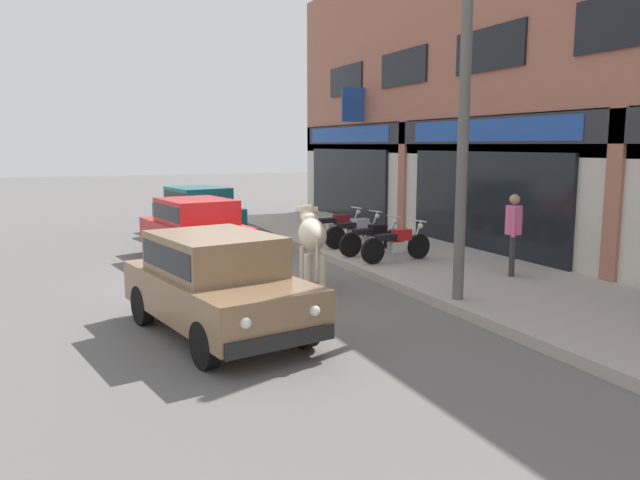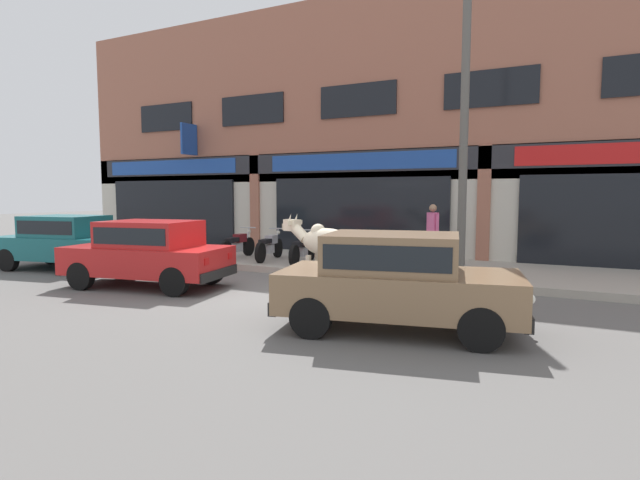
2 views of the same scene
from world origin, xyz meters
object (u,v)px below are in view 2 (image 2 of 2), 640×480
(car_2, at_px, (64,239))
(utility_pole, at_px, (464,135))
(pedestrian, at_px, (433,227))
(motorcycle_1, at_px, (269,247))
(car_1, at_px, (149,250))
(motorcycle_0, at_px, (238,245))
(car_0, at_px, (396,277))
(cow, at_px, (324,243))
(motorcycle_2, at_px, (303,249))
(motorcycle_3, at_px, (336,251))

(car_2, distance_m, utility_pole, 10.64)
(pedestrian, bearing_deg, car_2, -154.57)
(motorcycle_1, bearing_deg, car_1, -99.30)
(motorcycle_0, height_order, pedestrian, pedestrian)
(motorcycle_0, bearing_deg, utility_pole, -6.70)
(motorcycle_0, xyz_separation_m, pedestrian, (5.40, 1.30, 0.60))
(car_0, relative_size, car_1, 1.01)
(car_2, height_order, pedestrian, pedestrian)
(car_1, bearing_deg, motorcycle_1, 80.70)
(motorcycle_1, bearing_deg, car_2, -147.09)
(car_2, height_order, utility_pole, utility_pole)
(cow, bearing_deg, utility_pole, 31.61)
(car_2, xyz_separation_m, motorcycle_2, (5.79, 2.87, -0.26))
(motorcycle_1, bearing_deg, pedestrian, 16.24)
(car_2, relative_size, pedestrian, 2.37)
(car_0, distance_m, pedestrian, 6.18)
(cow, relative_size, car_1, 0.56)
(motorcycle_1, distance_m, utility_pole, 6.18)
(cow, height_order, car_0, cow)
(car_1, bearing_deg, pedestrian, 46.10)
(car_1, xyz_separation_m, motorcycle_2, (1.79, 3.77, -0.26))
(car_0, bearing_deg, car_1, 171.04)
(car_0, height_order, car_1, same)
(car_2, height_order, motorcycle_1, car_2)
(motorcycle_2, bearing_deg, car_1, -115.38)
(utility_pole, bearing_deg, car_1, -153.21)
(car_2, height_order, motorcycle_2, car_2)
(motorcycle_3, bearing_deg, cow, -71.26)
(car_2, bearing_deg, motorcycle_3, 23.57)
(car_0, distance_m, utility_pole, 4.73)
(pedestrian, bearing_deg, motorcycle_3, -149.25)
(motorcycle_1, relative_size, pedestrian, 1.13)
(pedestrian, relative_size, utility_pole, 0.26)
(cow, xyz_separation_m, utility_pole, (2.56, 1.58, 2.30))
(car_0, xyz_separation_m, car_1, (-5.94, 0.94, 0.00))
(cow, distance_m, utility_pole, 3.79)
(motorcycle_2, height_order, pedestrian, pedestrian)
(car_2, relative_size, utility_pole, 0.61)
(car_0, xyz_separation_m, car_2, (-9.94, 1.83, 0.00))
(car_1, distance_m, motorcycle_0, 3.89)
(motorcycle_1, xyz_separation_m, pedestrian, (4.33, 1.26, 0.60))
(motorcycle_2, bearing_deg, motorcycle_1, 173.52)
(car_1, height_order, motorcycle_1, car_1)
(car_0, height_order, motorcycle_2, car_0)
(utility_pole, bearing_deg, motorcycle_3, 167.28)
(car_1, relative_size, car_2, 1.00)
(car_0, height_order, pedestrian, pedestrian)
(utility_pole, bearing_deg, cow, -148.39)
(motorcycle_0, distance_m, motorcycle_2, 2.22)
(car_1, xyz_separation_m, motorcycle_1, (0.64, 3.90, -0.26))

